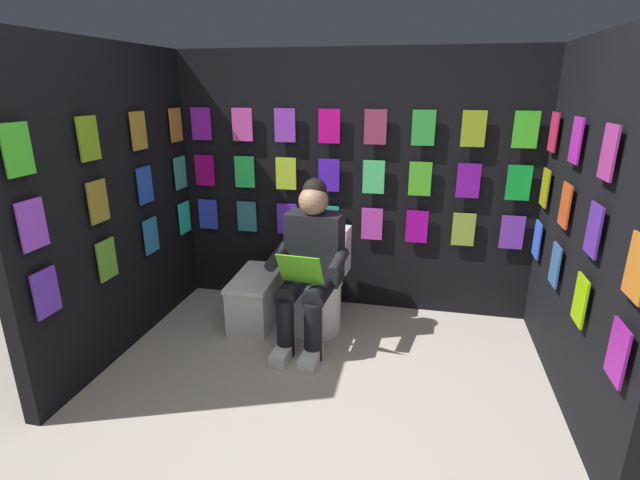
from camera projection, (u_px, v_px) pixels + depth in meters
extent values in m
plane|color=#B2A899|center=(289.00, 469.00, 2.31)|extent=(30.00, 30.00, 0.00)
cube|color=black|center=(352.00, 184.00, 3.80)|extent=(2.97, 0.10, 2.08)
cube|color=blue|center=(208.00, 214.00, 4.07)|extent=(0.17, 0.01, 0.26)
cube|color=teal|center=(247.00, 216.00, 4.00)|extent=(0.17, 0.01, 0.26)
cube|color=#6526E2|center=(287.00, 219.00, 3.92)|extent=(0.17, 0.01, 0.26)
cube|color=teal|center=(329.00, 221.00, 3.85)|extent=(0.17, 0.01, 0.26)
cube|color=#CB3EBA|center=(372.00, 224.00, 3.78)|extent=(0.17, 0.01, 0.26)
cube|color=#A30898|center=(417.00, 227.00, 3.71)|extent=(0.17, 0.01, 0.26)
cube|color=#8BAA38|center=(463.00, 230.00, 3.63)|extent=(0.17, 0.01, 0.26)
cube|color=purple|center=(512.00, 232.00, 3.56)|extent=(0.17, 0.01, 0.26)
cube|color=#AC0973|center=(205.00, 170.00, 3.95)|extent=(0.17, 0.01, 0.26)
cube|color=#2CEB61|center=(245.00, 172.00, 3.88)|extent=(0.17, 0.01, 0.26)
cube|color=#C4E72E|center=(286.00, 174.00, 3.80)|extent=(0.17, 0.01, 0.26)
cube|color=#4E1CD5|center=(329.00, 175.00, 3.73)|extent=(0.17, 0.01, 0.26)
cube|color=#49DA76|center=(374.00, 177.00, 3.66)|extent=(0.17, 0.01, 0.26)
cube|color=green|center=(420.00, 179.00, 3.59)|extent=(0.17, 0.01, 0.26)
cube|color=#7813A5|center=(468.00, 181.00, 3.51)|extent=(0.17, 0.01, 0.26)
cube|color=green|center=(519.00, 183.00, 3.44)|extent=(0.17, 0.01, 0.26)
cube|color=purple|center=(201.00, 124.00, 3.83)|extent=(0.17, 0.01, 0.26)
cube|color=#DE4BB1|center=(242.00, 125.00, 3.76)|extent=(0.17, 0.01, 0.26)
cube|color=purple|center=(285.00, 125.00, 3.68)|extent=(0.17, 0.01, 0.26)
cube|color=#D30A88|center=(329.00, 126.00, 3.61)|extent=(0.17, 0.01, 0.26)
cube|color=#8E3154|center=(375.00, 127.00, 3.54)|extent=(0.17, 0.01, 0.26)
cube|color=green|center=(423.00, 128.00, 3.47)|extent=(0.17, 0.01, 0.26)
cube|color=#90AD1F|center=(474.00, 129.00, 3.39)|extent=(0.17, 0.01, 0.26)
cube|color=#3DCE25|center=(526.00, 130.00, 3.32)|extent=(0.17, 0.01, 0.26)
cube|color=black|center=(592.00, 231.00, 2.56)|extent=(0.10, 1.91, 2.08)
cube|color=blue|center=(537.00, 240.00, 3.40)|extent=(0.01, 0.17, 0.26)
cube|color=#335E93|center=(555.00, 265.00, 2.92)|extent=(0.01, 0.17, 0.26)
cube|color=#89C109|center=(580.00, 300.00, 2.44)|extent=(0.01, 0.17, 0.26)
cube|color=#8E198B|center=(618.00, 353.00, 1.96)|extent=(0.01, 0.17, 0.26)
cube|color=#9B8F11|center=(545.00, 188.00, 3.28)|extent=(0.01, 0.17, 0.26)
cube|color=#CF471C|center=(565.00, 205.00, 2.80)|extent=(0.01, 0.17, 0.26)
cube|color=#4E2798|center=(594.00, 230.00, 2.32)|extent=(0.01, 0.17, 0.26)
cube|color=#C56D20|center=(637.00, 268.00, 1.84)|extent=(0.01, 0.17, 0.26)
cube|color=#C81D4F|center=(554.00, 132.00, 3.16)|extent=(0.01, 0.17, 0.26)
cube|color=purple|center=(576.00, 140.00, 2.68)|extent=(0.01, 0.17, 0.26)
cube|color=#A02E86|center=(609.00, 152.00, 2.20)|extent=(0.01, 0.17, 0.26)
cube|color=black|center=(114.00, 204.00, 3.17)|extent=(0.10, 1.91, 2.08)
cube|color=#6635CC|center=(46.00, 293.00, 2.52)|extent=(0.01, 0.17, 0.26)
cube|color=#64A72E|center=(107.00, 260.00, 3.00)|extent=(0.01, 0.17, 0.26)
cube|color=teal|center=(151.00, 236.00, 3.48)|extent=(0.01, 0.17, 0.26)
cube|color=#27F0B9|center=(185.00, 218.00, 3.96)|extent=(0.01, 0.17, 0.26)
cube|color=#9A44DF|center=(32.00, 225.00, 2.40)|extent=(0.01, 0.17, 0.26)
cube|color=olive|center=(98.00, 202.00, 2.88)|extent=(0.01, 0.17, 0.26)
cube|color=blue|center=(145.00, 185.00, 3.36)|extent=(0.01, 0.17, 0.26)
cube|color=teal|center=(180.00, 173.00, 3.84)|extent=(0.01, 0.17, 0.26)
cube|color=green|center=(17.00, 150.00, 2.28)|extent=(0.01, 0.17, 0.26)
cube|color=#75A11B|center=(88.00, 139.00, 2.76)|extent=(0.01, 0.17, 0.26)
cube|color=#B18C2B|center=(139.00, 131.00, 3.24)|extent=(0.01, 0.17, 0.26)
cube|color=#BA7E2A|center=(176.00, 125.00, 3.72)|extent=(0.01, 0.17, 0.26)
cylinder|color=white|center=(316.00, 306.00, 3.57)|extent=(0.38, 0.38, 0.40)
cylinder|color=white|center=(316.00, 280.00, 3.51)|extent=(0.41, 0.41, 0.02)
cube|color=white|center=(325.00, 248.00, 3.69)|extent=(0.39, 0.21, 0.36)
cylinder|color=white|center=(322.00, 252.00, 3.61)|extent=(0.39, 0.09, 0.39)
cube|color=black|center=(315.00, 247.00, 3.39)|extent=(0.41, 0.25, 0.52)
sphere|color=tan|center=(313.00, 201.00, 3.25)|extent=(0.21, 0.21, 0.21)
sphere|color=black|center=(315.00, 190.00, 3.26)|extent=(0.17, 0.17, 0.17)
cylinder|color=black|center=(320.00, 291.00, 3.26)|extent=(0.18, 0.41, 0.15)
cylinder|color=black|center=(293.00, 288.00, 3.31)|extent=(0.18, 0.41, 0.15)
cylinder|color=black|center=(313.00, 332.00, 3.17)|extent=(0.12, 0.12, 0.42)
cylinder|color=black|center=(285.00, 328.00, 3.22)|extent=(0.12, 0.12, 0.42)
cube|color=white|center=(311.00, 358.00, 3.17)|extent=(0.13, 0.27, 0.09)
cube|color=white|center=(283.00, 354.00, 3.22)|extent=(0.13, 0.27, 0.09)
cylinder|color=black|center=(338.00, 262.00, 3.18)|extent=(0.10, 0.31, 0.13)
cylinder|color=black|center=(278.00, 256.00, 3.29)|extent=(0.10, 0.31, 0.13)
cube|color=#59C81F|center=(300.00, 270.00, 3.10)|extent=(0.31, 0.15, 0.23)
cube|color=white|center=(256.00, 300.00, 3.72)|extent=(0.32, 0.62, 0.36)
cube|color=white|center=(255.00, 278.00, 3.66)|extent=(0.34, 0.65, 0.03)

